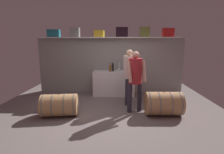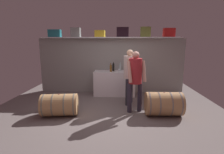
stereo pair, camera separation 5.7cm
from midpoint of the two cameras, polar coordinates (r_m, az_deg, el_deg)
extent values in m
cube|color=#6C605F|center=(5.06, -0.83, -10.05)|extent=(6.51, 7.58, 0.02)
cube|color=gray|center=(6.41, 0.00, 3.77)|extent=(5.31, 0.10, 2.00)
cube|color=silver|center=(6.21, -0.07, 12.91)|extent=(4.88, 0.40, 0.03)
cube|color=#227482|center=(6.62, -18.21, 13.55)|extent=(0.44, 0.22, 0.27)
cube|color=gray|center=(6.40, -11.67, 14.26)|extent=(0.34, 0.21, 0.33)
cube|color=yellow|center=(6.25, -3.74, 14.11)|extent=(0.36, 0.29, 0.23)
cube|color=black|center=(6.22, 3.77, 14.58)|extent=(0.42, 0.28, 0.33)
cube|color=olive|center=(6.29, 11.28, 14.40)|extent=(0.33, 0.29, 0.34)
cube|color=red|center=(6.45, 18.63, 13.77)|extent=(0.40, 0.20, 0.30)
cube|color=white|center=(6.13, 1.09, -2.00)|extent=(1.42, 0.65, 0.85)
cylinder|color=#ABBCBE|center=(6.16, 3.00, 3.12)|extent=(0.07, 0.07, 0.22)
sphere|color=#ABBCBE|center=(6.15, 3.01, 4.23)|extent=(0.07, 0.07, 0.07)
cylinder|color=#ABBCBE|center=(6.14, 3.01, 4.71)|extent=(0.02, 0.02, 0.08)
cylinder|color=brown|center=(5.92, -0.12, 2.70)|extent=(0.08, 0.08, 0.19)
sphere|color=brown|center=(5.91, -0.12, 3.76)|extent=(0.07, 0.07, 0.07)
cylinder|color=brown|center=(5.90, -0.12, 4.25)|extent=(0.03, 0.03, 0.08)
cylinder|color=black|center=(6.09, 0.72, 3.10)|extent=(0.08, 0.08, 0.23)
sphere|color=black|center=(6.07, 0.73, 4.29)|extent=(0.07, 0.07, 0.07)
cylinder|color=black|center=(6.06, 0.73, 4.67)|extent=(0.03, 0.03, 0.06)
cylinder|color=white|center=(5.83, 2.67, 1.61)|extent=(0.07, 0.07, 0.00)
cylinder|color=white|center=(5.82, 2.67, 1.93)|extent=(0.01, 0.01, 0.06)
sphere|color=white|center=(5.81, 2.68, 2.50)|extent=(0.07, 0.07, 0.07)
sphere|color=maroon|center=(5.81, 2.68, 2.39)|extent=(0.04, 0.04, 0.04)
cylinder|color=tan|center=(4.63, 17.07, -8.46)|extent=(0.92, 0.61, 0.59)
cylinder|color=slate|center=(4.54, 12.40, -8.61)|extent=(0.04, 0.61, 0.61)
cylinder|color=slate|center=(4.59, 15.31, -8.52)|extent=(0.04, 0.61, 0.61)
cylinder|color=slate|center=(4.67, 18.80, -8.39)|extent=(0.04, 0.61, 0.61)
cylinder|color=slate|center=(4.75, 21.54, -8.27)|extent=(0.04, 0.61, 0.61)
cylinder|color=#8B5054|center=(4.54, 17.29, -4.84)|extent=(0.04, 0.04, 0.01)
cylinder|color=tan|center=(4.60, -16.61, -8.83)|extent=(0.95, 0.67, 0.55)
cylinder|color=slate|center=(4.69, -21.10, -8.74)|extent=(0.10, 0.56, 0.57)
cylinder|color=slate|center=(4.63, -18.34, -8.80)|extent=(0.10, 0.56, 0.57)
cylinder|color=slate|center=(4.58, -14.86, -8.85)|extent=(0.10, 0.56, 0.57)
cylinder|color=slate|center=(4.54, -11.97, -8.86)|extent=(0.10, 0.56, 0.57)
cylinder|color=#964448|center=(4.52, -16.81, -5.45)|extent=(0.04, 0.04, 0.01)
cylinder|color=#292A33|center=(5.11, 5.46, -5.04)|extent=(0.12, 0.12, 0.80)
cylinder|color=#292A33|center=(5.38, 6.54, -4.25)|extent=(0.12, 0.12, 0.80)
cylinder|color=beige|center=(5.10, 6.18, 3.27)|extent=(0.35, 0.35, 0.66)
sphere|color=#D9A783|center=(5.06, 6.28, 7.93)|extent=(0.19, 0.19, 0.19)
cylinder|color=#D9A783|center=(4.88, 6.51, 2.91)|extent=(0.22, 0.16, 0.56)
cylinder|color=#D9A783|center=(5.25, 7.92, 3.45)|extent=(0.20, 0.15, 0.56)
cylinder|color=#352E3D|center=(4.61, 6.19, -6.92)|extent=(0.12, 0.12, 0.79)
cylinder|color=#352E3D|center=(4.72, 9.52, -6.59)|extent=(0.12, 0.12, 0.79)
cylinder|color=#A8252B|center=(4.50, 8.11, 1.99)|extent=(0.34, 0.34, 0.65)
sphere|color=tan|center=(4.45, 8.26, 7.20)|extent=(0.19, 0.19, 0.19)
cylinder|color=tan|center=(4.34, 6.23, 1.69)|extent=(0.15, 0.27, 0.54)
cylinder|color=tan|center=(4.49, 10.90, 1.87)|extent=(0.14, 0.23, 0.55)
camera|label=1|loc=(0.03, -89.63, 0.07)|focal=27.60mm
camera|label=2|loc=(0.03, 90.37, -0.07)|focal=27.60mm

